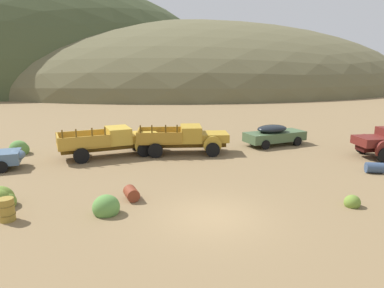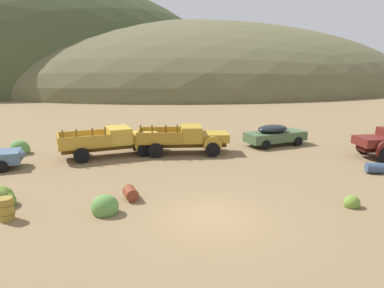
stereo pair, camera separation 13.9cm
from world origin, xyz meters
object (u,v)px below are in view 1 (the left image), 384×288
Objects in this scene: truck_faded_yellow at (117,141)px; oil_drum_by_truck at (374,168)px; truck_mustard at (189,139)px; oil_drum_tipped at (131,193)px; oil_drum_foreground at (7,210)px; car_weathered_green at (276,134)px.

oil_drum_by_truck is (14.01, -7.11, -0.71)m from truck_faded_yellow.
truck_mustard is 8.84m from oil_drum_tipped.
oil_drum_foreground is (-9.11, -8.83, -0.55)m from truck_mustard.
truck_faded_yellow is 4.87m from truck_mustard.
oil_drum_tipped is at bearing -175.68° from oil_drum_by_truck.
oil_drum_by_truck is 1.16× the size of oil_drum_foreground.
truck_faded_yellow is 1.06× the size of truck_mustard.
truck_faded_yellow is 10.23m from oil_drum_foreground.
truck_faded_yellow is 15.73m from oil_drum_by_truck.
truck_faded_yellow is at bearing -176.76° from truck_mustard.
truck_mustard is at bearing -16.50° from truck_faded_yellow.
truck_mustard is 6.99m from car_weathered_green.
car_weathered_green is at bearing 106.38° from oil_drum_by_truck.
truck_faded_yellow reaches higher than oil_drum_tipped.
oil_drum_by_truck is at bearing 6.75° from oil_drum_foreground.
oil_drum_by_truck reaches higher than oil_drum_tipped.
truck_faded_yellow is at bearing 65.33° from oil_drum_foreground.
oil_drum_foreground is at bearing -127.39° from truck_mustard.
oil_drum_by_truck is at bearing 4.32° from oil_drum_tipped.
oil_drum_by_truck is at bearing -27.53° from truck_mustard.
oil_drum_foreground is (-16.03, -9.80, -0.36)m from car_weathered_green.
oil_drum_tipped is (0.55, -8.13, -0.72)m from truck_faded_yellow.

